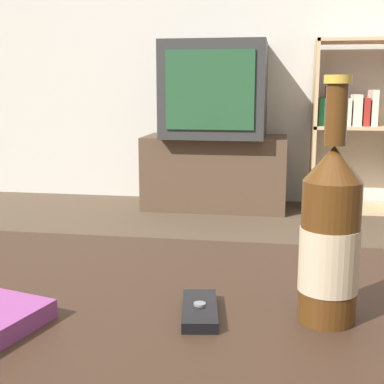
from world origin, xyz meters
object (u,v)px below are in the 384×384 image
object	(u,v)px
beer_bottle	(330,237)
bookshelf	(354,121)
tv_stand	(215,172)
cell_phone	(200,310)
television	(216,90)

from	to	relation	value
beer_bottle	bookshelf	bearing A→B (deg)	82.21
tv_stand	cell_phone	size ratio (longest dim) A/B	7.69
cell_phone	television	bearing A→B (deg)	87.55
bookshelf	cell_phone	bearing A→B (deg)	-100.95
television	cell_phone	world-z (taller)	television
bookshelf	beer_bottle	xyz separation A→B (m)	(-0.38, -2.77, 0.02)
bookshelf	beer_bottle	size ratio (longest dim) A/B	3.44
tv_stand	television	bearing A→B (deg)	-90.00
cell_phone	tv_stand	bearing A→B (deg)	87.54
tv_stand	television	distance (m)	0.52
tv_stand	cell_phone	xyz separation A→B (m)	(0.31, -2.71, 0.25)
tv_stand	television	size ratio (longest dim) A/B	1.44
tv_stand	television	world-z (taller)	television
television	beer_bottle	size ratio (longest dim) A/B	2.04
television	cell_phone	distance (m)	2.74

